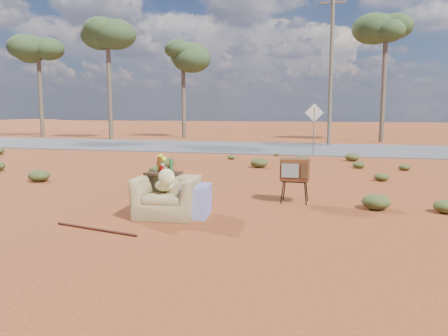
# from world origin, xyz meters

# --- Properties ---
(ground) EXTENTS (140.00, 140.00, 0.00)m
(ground) POSITION_xyz_m (0.00, 0.00, 0.00)
(ground) COLOR #94441D
(ground) RESTS_ON ground
(highway) EXTENTS (140.00, 7.00, 0.04)m
(highway) POSITION_xyz_m (0.00, 15.00, 0.02)
(highway) COLOR #565659
(highway) RESTS_ON ground
(dirt_mound) EXTENTS (26.00, 18.00, 2.00)m
(dirt_mound) POSITION_xyz_m (-30.00, 34.00, 0.00)
(dirt_mound) COLOR brown
(dirt_mound) RESTS_ON ground
(armchair) EXTENTS (1.34, 0.95, 0.95)m
(armchair) POSITION_xyz_m (-0.30, 0.27, 0.45)
(armchair) COLOR #978352
(armchair) RESTS_ON ground
(tv_unit) EXTENTS (0.57, 0.46, 0.92)m
(tv_unit) POSITION_xyz_m (1.70, 2.00, 0.68)
(tv_unit) COLOR black
(tv_unit) RESTS_ON ground
(side_table) EXTENTS (0.65, 0.65, 1.05)m
(side_table) POSITION_xyz_m (-0.62, 0.60, 0.78)
(side_table) COLOR #352213
(side_table) RESTS_ON ground
(rusty_bar) EXTENTS (1.60, 0.38, 0.04)m
(rusty_bar) POSITION_xyz_m (-1.14, -0.92, 0.02)
(rusty_bar) COLOR #491C13
(rusty_bar) RESTS_ON ground
(road_sign) EXTENTS (0.78, 0.06, 2.19)m
(road_sign) POSITION_xyz_m (1.50, 12.00, 1.50)
(road_sign) COLOR brown
(road_sign) RESTS_ON ground
(eucalyptus_far_left) EXTENTS (3.20, 3.20, 7.10)m
(eucalyptus_far_left) POSITION_xyz_m (-18.00, 20.00, 5.94)
(eucalyptus_far_left) COLOR brown
(eucalyptus_far_left) RESTS_ON ground
(eucalyptus_left) EXTENTS (3.20, 3.20, 8.10)m
(eucalyptus_left) POSITION_xyz_m (-12.00, 19.00, 6.92)
(eucalyptus_left) COLOR brown
(eucalyptus_left) RESTS_ON ground
(eucalyptus_near_left) EXTENTS (3.20, 3.20, 6.60)m
(eucalyptus_near_left) POSITION_xyz_m (-8.00, 22.00, 5.45)
(eucalyptus_near_left) COLOR brown
(eucalyptus_near_left) RESTS_ON ground
(eucalyptus_center) EXTENTS (3.20, 3.20, 7.60)m
(eucalyptus_center) POSITION_xyz_m (5.00, 21.00, 6.43)
(eucalyptus_center) COLOR brown
(eucalyptus_center) RESTS_ON ground
(utility_pole_center) EXTENTS (1.40, 0.20, 8.00)m
(utility_pole_center) POSITION_xyz_m (2.00, 17.50, 4.15)
(utility_pole_center) COLOR brown
(utility_pole_center) RESTS_ON ground
(scrub_patch) EXTENTS (17.49, 8.07, 0.33)m
(scrub_patch) POSITION_xyz_m (-0.82, 4.41, 0.14)
(scrub_patch) COLOR #444F22
(scrub_patch) RESTS_ON ground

